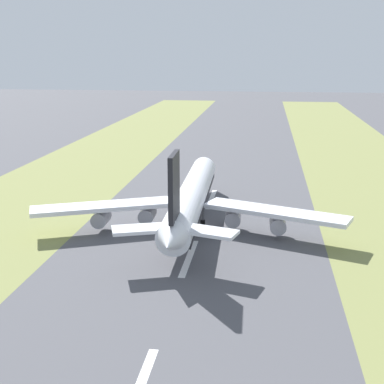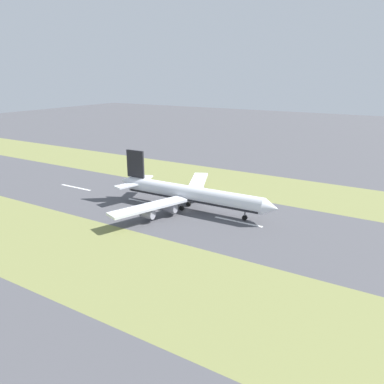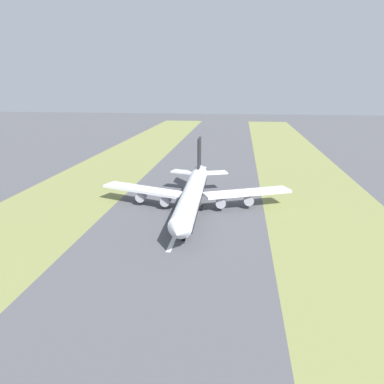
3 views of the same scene
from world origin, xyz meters
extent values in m
plane|color=#4C4C51|center=(0.00, 0.00, 0.00)|extent=(800.00, 800.00, 0.00)
cube|color=olive|center=(-45.00, 0.00, 0.00)|extent=(40.00, 600.00, 0.01)
cube|color=silver|center=(0.00, -19.15, 0.01)|extent=(1.20, 18.00, 0.01)
cube|color=silver|center=(0.00, 20.85, 0.01)|extent=(1.20, 18.00, 0.01)
cylinder|color=silver|center=(-2.19, 0.85, 6.20)|extent=(7.30, 56.12, 6.00)
cone|color=silver|center=(-2.90, 31.35, 6.20)|extent=(5.99, 5.14, 5.88)
cone|color=silver|center=(-1.47, -30.14, 7.00)|extent=(5.24, 6.12, 5.10)
cube|color=black|center=(-2.19, 0.85, 4.55)|extent=(6.95, 53.88, 0.70)
cube|color=silver|center=(-19.52, -6.77, 5.30)|extent=(29.01, 16.99, 0.90)
cube|color=silver|center=(15.47, -5.96, 5.30)|extent=(29.25, 15.85, 0.90)
cylinder|color=#93939E|center=(-11.10, -3.35, 2.85)|extent=(3.31, 4.87, 3.20)
cylinder|color=#93939E|center=(-20.01, -7.06, 2.85)|extent=(3.31, 4.87, 3.20)
cylinder|color=#93939E|center=(6.90, -2.94, 2.85)|extent=(3.31, 4.87, 3.20)
cylinder|color=#93939E|center=(15.98, -6.23, 2.85)|extent=(3.31, 4.87, 3.20)
cube|color=black|center=(-1.59, -25.14, 14.70)|extent=(0.99, 8.02, 11.00)
cube|color=silver|center=(-7.09, -25.27, 7.20)|extent=(10.89, 7.46, 0.60)
cube|color=silver|center=(3.91, -25.01, 7.20)|extent=(10.84, 7.08, 0.60)
cylinder|color=#59595E|center=(-2.69, 22.13, 2.50)|extent=(0.50, 0.50, 3.20)
cylinder|color=black|center=(-2.69, 22.13, 0.90)|extent=(0.94, 1.82, 1.80)
cylinder|color=#59595E|center=(-4.72, -2.20, 2.50)|extent=(0.50, 0.50, 3.20)
cylinder|color=black|center=(-4.72, -2.20, 0.90)|extent=(0.94, 1.82, 1.80)
cylinder|color=#59595E|center=(0.48, -2.08, 2.50)|extent=(0.50, 0.50, 3.20)
cylinder|color=black|center=(0.48, -2.08, 0.90)|extent=(0.94, 1.82, 1.80)
camera|label=1|loc=(12.80, -108.46, 36.02)|focal=50.00mm
camera|label=2|loc=(111.65, 69.14, 49.05)|focal=35.00mm
camera|label=3|loc=(-16.34, 111.72, 39.55)|focal=35.00mm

